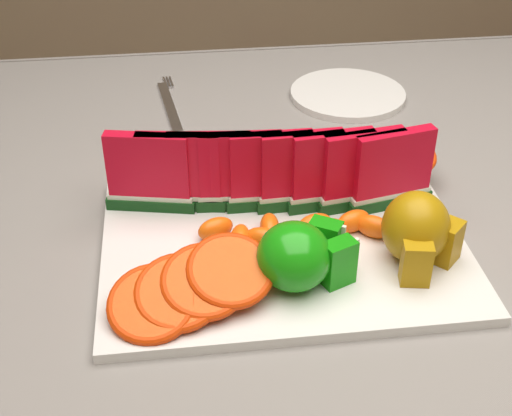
{
  "coord_description": "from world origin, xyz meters",
  "views": [
    {
      "loc": [
        -0.14,
        -0.7,
        1.25
      ],
      "look_at": [
        -0.06,
        -0.07,
        0.81
      ],
      "focal_mm": 50.0,
      "sensor_mm": 36.0,
      "label": 1
    }
  ],
  "objects_px": {
    "platter": "(284,245)",
    "side_plate": "(348,94)",
    "apple_cluster": "(301,256)",
    "pear_cluster": "(418,230)",
    "fork": "(169,104)"
  },
  "relations": [
    {
      "from": "side_plate",
      "to": "platter",
      "type": "bearing_deg",
      "value": -113.34
    },
    {
      "from": "pear_cluster",
      "to": "side_plate",
      "type": "distance_m",
      "value": 0.43
    },
    {
      "from": "platter",
      "to": "apple_cluster",
      "type": "xyz_separation_m",
      "value": [
        0.01,
        -0.07,
        0.04
      ]
    },
    {
      "from": "pear_cluster",
      "to": "fork",
      "type": "bearing_deg",
      "value": 120.41
    },
    {
      "from": "platter",
      "to": "pear_cluster",
      "type": "distance_m",
      "value": 0.15
    },
    {
      "from": "platter",
      "to": "pear_cluster",
      "type": "relative_size",
      "value": 4.26
    },
    {
      "from": "apple_cluster",
      "to": "fork",
      "type": "relative_size",
      "value": 0.54
    },
    {
      "from": "platter",
      "to": "fork",
      "type": "relative_size",
      "value": 2.05
    },
    {
      "from": "apple_cluster",
      "to": "pear_cluster",
      "type": "distance_m",
      "value": 0.13
    },
    {
      "from": "apple_cluster",
      "to": "fork",
      "type": "distance_m",
      "value": 0.47
    },
    {
      "from": "fork",
      "to": "pear_cluster",
      "type": "bearing_deg",
      "value": -59.59
    },
    {
      "from": "apple_cluster",
      "to": "side_plate",
      "type": "bearing_deg",
      "value": 70.66
    },
    {
      "from": "side_plate",
      "to": "fork",
      "type": "xyz_separation_m",
      "value": [
        -0.28,
        0.0,
        -0.0
      ]
    },
    {
      "from": "apple_cluster",
      "to": "fork",
      "type": "bearing_deg",
      "value": 105.44
    },
    {
      "from": "platter",
      "to": "side_plate",
      "type": "distance_m",
      "value": 0.41
    }
  ]
}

